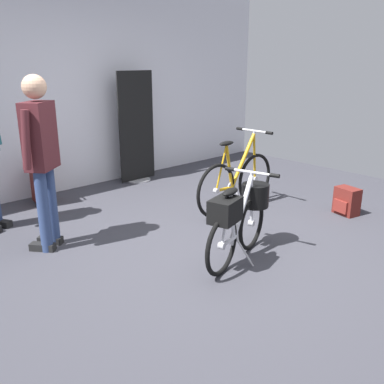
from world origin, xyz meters
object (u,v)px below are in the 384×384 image
(visitor_near_wall, at_px, (41,154))
(rolling_suitcase, at_px, (41,182))
(display_bike_left, at_px, (237,181))
(backpack_on_floor, at_px, (347,201))
(folding_bike_foreground, at_px, (240,215))
(floor_banner_stand, at_px, (137,133))

(visitor_near_wall, height_order, rolling_suitcase, visitor_near_wall)
(display_bike_left, distance_m, backpack_on_floor, 1.31)
(display_bike_left, distance_m, visitor_near_wall, 2.27)
(folding_bike_foreground, distance_m, visitor_near_wall, 1.90)
(floor_banner_stand, bearing_deg, display_bike_left, -86.87)
(rolling_suitcase, relative_size, backpack_on_floor, 2.56)
(floor_banner_stand, relative_size, backpack_on_floor, 4.96)
(display_bike_left, height_order, backpack_on_floor, display_bike_left)
(floor_banner_stand, height_order, visitor_near_wall, visitor_near_wall)
(floor_banner_stand, xyz_separation_m, rolling_suitcase, (-1.53, -0.05, -0.44))
(backpack_on_floor, bearing_deg, display_bike_left, 129.69)
(folding_bike_foreground, height_order, backpack_on_floor, folding_bike_foreground)
(rolling_suitcase, bearing_deg, display_bike_left, -48.05)
(rolling_suitcase, height_order, backpack_on_floor, rolling_suitcase)
(floor_banner_stand, distance_m, rolling_suitcase, 1.59)
(folding_bike_foreground, relative_size, display_bike_left, 0.80)
(visitor_near_wall, distance_m, rolling_suitcase, 1.54)
(folding_bike_foreground, bearing_deg, backpack_on_floor, -3.10)
(floor_banner_stand, distance_m, backpack_on_floor, 3.06)
(display_bike_left, xyz_separation_m, visitor_near_wall, (-2.14, 0.51, 0.57))
(display_bike_left, bearing_deg, backpack_on_floor, -50.31)
(display_bike_left, height_order, rolling_suitcase, display_bike_left)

